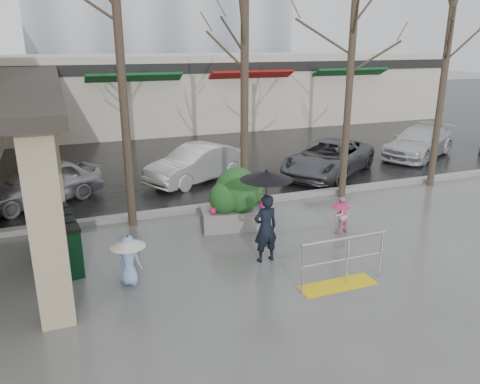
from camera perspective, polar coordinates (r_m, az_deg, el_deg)
ground at (r=10.10m, az=1.72°, el=-9.53°), size 120.00×120.00×0.00m
street_asphalt at (r=30.81m, az=-14.50°, el=8.59°), size 120.00×36.00×0.01m
curb at (r=13.54m, az=-4.84°, el=-1.95°), size 120.00×0.30×0.15m
canopy_slab at (r=16.34m, az=-26.27°, el=12.48°), size 2.80×18.00×0.25m
pillar_front at (r=8.29m, az=-22.46°, el=-4.00°), size 0.55×0.55×3.50m
pillar_back at (r=14.55m, az=-22.30°, el=5.03°), size 0.55×0.55×3.50m
storefront_row at (r=26.93m, az=-9.41°, el=11.98°), size 34.00×6.74×4.00m
handrail at (r=9.58m, az=12.21°, el=-9.05°), size 1.90×0.50×1.03m
tree_west at (r=11.96m, az=-14.70°, el=19.40°), size 3.20×3.20×6.80m
tree_midwest at (r=12.78m, az=0.58°, el=20.48°), size 3.20×3.20×7.00m
tree_mideast at (r=14.32m, az=13.61°, el=18.23°), size 3.20×3.20×6.50m
tree_east at (r=16.55m, az=24.39°, el=18.91°), size 3.20×3.20×7.20m
woman at (r=10.04m, az=3.18°, el=-1.76°), size 1.14×1.14×2.10m
child_pink at (r=12.07m, az=12.15°, el=-2.48°), size 0.55×0.48×0.95m
child_blue at (r=9.56m, az=-13.44°, el=-7.37°), size 0.70×0.70×1.04m
planter at (r=12.11m, az=-0.39°, el=-0.82°), size 1.97×1.21×1.61m
news_boxes at (r=10.93m, az=-20.53°, el=-5.38°), size 0.67×1.98×1.09m
car_a at (r=15.17m, az=-23.25°, el=1.00°), size 3.97×3.03×1.26m
car_b at (r=16.26m, az=-5.32°, el=3.45°), size 4.01×2.95×1.26m
car_c at (r=17.32m, az=10.73°, el=4.11°), size 4.91×4.31×1.26m
car_d at (r=21.14m, az=20.99°, el=5.69°), size 4.66×3.59×1.26m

